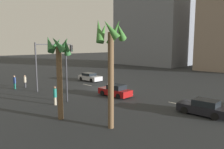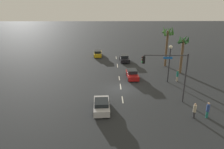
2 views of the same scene
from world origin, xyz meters
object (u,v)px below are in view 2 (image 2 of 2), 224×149
(car_1, at_px, (102,105))
(traffic_signal, at_px, (171,69))
(pedestrian_0, at_px, (177,75))
(palm_tree_1, at_px, (168,37))
(pedestrian_2, at_px, (208,110))
(car_2, at_px, (124,58))
(car_3, at_px, (98,53))
(car_0, at_px, (132,74))
(palm_tree_0, at_px, (183,46))
(pedestrian_1, at_px, (195,110))
(streetlamp, at_px, (170,57))

(car_1, relative_size, traffic_signal, 0.68)
(traffic_signal, distance_m, pedestrian_0, 8.68)
(pedestrian_0, relative_size, palm_tree_1, 0.24)
(car_1, xyz_separation_m, pedestrian_2, (1.94, 11.83, 0.36))
(car_2, distance_m, pedestrian_2, 24.40)
(car_2, relative_size, palm_tree_1, 0.53)
(car_3, height_order, traffic_signal, traffic_signal)
(car_1, relative_size, car_3, 0.95)
(car_0, height_order, car_1, car_0)
(car_3, xyz_separation_m, palm_tree_0, (12.52, 15.47, 4.32))
(pedestrian_0, height_order, pedestrian_1, pedestrian_0)
(streetlamp, distance_m, pedestrian_2, 11.52)
(traffic_signal, bearing_deg, car_3, -156.92)
(car_3, distance_m, pedestrian_2, 30.96)
(traffic_signal, bearing_deg, pedestrian_0, 154.51)
(pedestrian_0, distance_m, pedestrian_2, 11.26)
(traffic_signal, bearing_deg, palm_tree_1, 166.59)
(car_3, bearing_deg, pedestrian_1, 23.20)
(car_2, distance_m, traffic_signal, 20.01)
(pedestrian_0, bearing_deg, palm_tree_1, 178.15)
(palm_tree_1, bearing_deg, palm_tree_0, 20.46)
(pedestrian_0, bearing_deg, pedestrian_2, -0.93)
(pedestrian_0, bearing_deg, pedestrian_1, -8.36)
(pedestrian_2, bearing_deg, traffic_signal, -141.00)
(car_3, bearing_deg, streetlamp, 35.35)
(car_0, xyz_separation_m, car_2, (-10.36, -0.55, -0.02))
(car_2, relative_size, pedestrian_0, 2.19)
(palm_tree_0, distance_m, palm_tree_1, 4.62)
(car_2, bearing_deg, pedestrian_2, 17.90)
(car_2, bearing_deg, pedestrian_0, 32.70)
(pedestrian_0, xyz_separation_m, palm_tree_0, (-4.11, 1.86, 3.94))
(palm_tree_0, bearing_deg, palm_tree_1, -159.54)
(car_0, distance_m, car_2, 10.37)
(pedestrian_2, bearing_deg, car_0, -151.61)
(streetlamp, distance_m, palm_tree_0, 5.65)
(car_1, height_order, pedestrian_0, pedestrian_0)
(car_1, relative_size, pedestrian_1, 2.43)
(car_1, height_order, traffic_signal, traffic_signal)
(car_3, relative_size, palm_tree_0, 0.66)
(car_3, height_order, palm_tree_0, palm_tree_0)
(car_0, relative_size, car_2, 0.98)
(pedestrian_2, height_order, palm_tree_0, palm_tree_0)
(car_0, distance_m, streetlamp, 6.84)
(car_1, xyz_separation_m, streetlamp, (-9.03, 10.40, 3.59))
(pedestrian_2, bearing_deg, pedestrian_1, -89.46)
(car_2, distance_m, pedestrian_0, 14.22)
(palm_tree_0, bearing_deg, car_0, -74.42)
(car_0, relative_size, streetlamp, 0.70)
(pedestrian_1, height_order, palm_tree_0, palm_tree_0)
(pedestrian_2, bearing_deg, palm_tree_0, 172.45)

